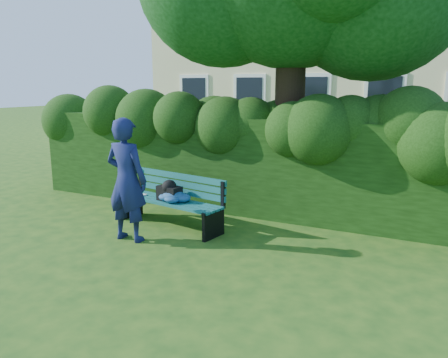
% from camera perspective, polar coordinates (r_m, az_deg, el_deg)
% --- Properties ---
extents(ground, '(80.00, 80.00, 0.00)m').
position_cam_1_polar(ground, '(6.59, -2.35, -9.09)').
color(ground, '#1E4915').
rests_on(ground, ground).
extents(hedge, '(10.00, 1.00, 1.80)m').
position_cam_1_polar(hedge, '(8.27, 4.95, 1.75)').
color(hedge, black).
rests_on(hedge, ground).
extents(park_bench, '(2.08, 0.90, 0.89)m').
position_cam_1_polar(park_bench, '(7.51, -6.82, -2.49)').
color(park_bench, '#115656').
rests_on(park_bench, ground).
extents(man_reading, '(0.70, 0.46, 1.92)m').
position_cam_1_polar(man_reading, '(6.87, -12.59, -0.14)').
color(man_reading, '#161D4F').
rests_on(man_reading, ground).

